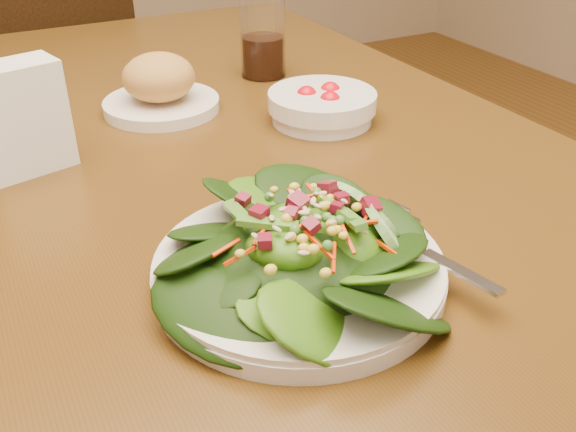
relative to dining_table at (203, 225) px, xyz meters
The scene contains 7 objects.
dining_table is the anchor object (origin of this frame).
chair_far 1.03m from the dining_table, 92.32° to the left, with size 0.52×0.52×0.89m.
salad_plate 0.31m from the dining_table, 90.37° to the right, with size 0.26×0.26×0.07m.
bread_plate 0.21m from the dining_table, 86.68° to the left, with size 0.16×0.16×0.08m.
tomato_bowl 0.23m from the dining_table, ahead, with size 0.15×0.15×0.05m.
drinking_glass 0.35m from the dining_table, 48.82° to the left, with size 0.07×0.07×0.13m.
napkin_holder 0.26m from the dining_table, 162.49° to the left, with size 0.11×0.08×0.13m.
Camera 1 is at (-0.23, -0.69, 1.09)m, focal length 40.00 mm.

